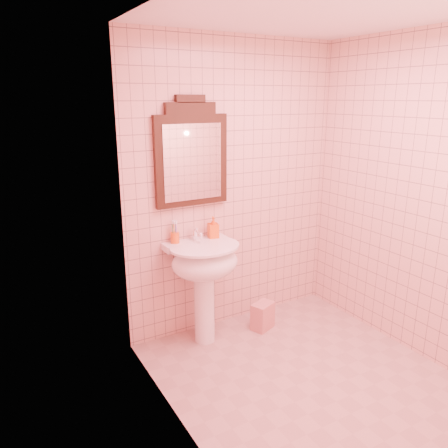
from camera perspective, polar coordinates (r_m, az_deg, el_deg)
floor at (r=3.48m, az=11.11°, el=-19.37°), size 2.20×2.20×0.00m
back_wall at (r=3.80m, az=1.28°, el=4.72°), size 2.00×0.02×2.50m
pedestal_sink at (r=3.59m, az=-2.57°, el=-5.84°), size 0.58×0.58×0.86m
faucet at (r=3.61m, az=-3.62°, el=-1.32°), size 0.04×0.16×0.11m
mirror at (r=3.53m, az=-4.27°, el=8.88°), size 0.63×0.06×0.87m
toothbrush_cup at (r=3.57m, az=-6.42°, el=-1.75°), size 0.07×0.07×0.17m
soap_dispenser at (r=3.68m, az=-1.42°, el=-0.44°), size 0.10×0.10×0.18m
towel at (r=4.01m, az=5.07°, el=-11.88°), size 0.24×0.20×0.25m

